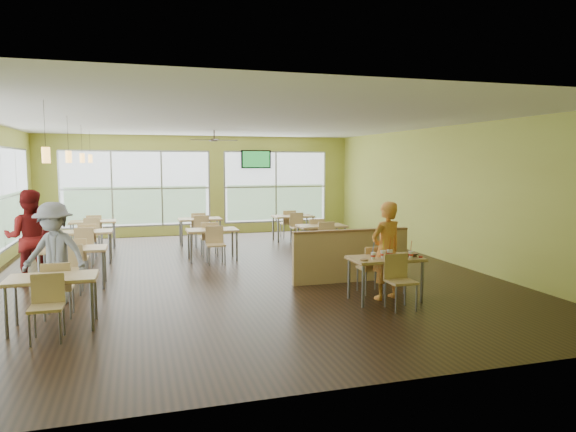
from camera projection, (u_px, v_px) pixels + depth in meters
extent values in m
plane|color=black|center=(236.00, 272.00, 11.07)|extent=(12.00, 12.00, 0.00)
plane|color=white|center=(235.00, 122.00, 10.73)|extent=(12.00, 12.00, 0.00)
cube|color=#C1CA51|center=(201.00, 186.00, 16.62)|extent=(10.00, 0.04, 3.20)
cube|color=#C1CA51|center=(346.00, 237.00, 5.18)|extent=(10.00, 0.04, 3.20)
cube|color=#C1CA51|center=(441.00, 194.00, 12.31)|extent=(0.04, 12.00, 3.20)
cube|color=white|center=(9.00, 197.00, 12.37)|extent=(0.02, 4.50, 2.35)
cube|color=white|center=(137.00, 189.00, 16.05)|extent=(4.50, 0.02, 2.35)
cube|color=white|center=(276.00, 187.00, 17.32)|extent=(3.50, 0.02, 2.35)
cube|color=#B7BABC|center=(210.00, 224.00, 16.80)|extent=(8.00, 0.04, 0.05)
cube|color=tan|center=(385.00, 258.00, 8.70)|extent=(1.20, 0.70, 0.04)
cube|color=brown|center=(385.00, 260.00, 8.70)|extent=(1.22, 0.71, 0.01)
cylinder|color=slate|center=(363.00, 286.00, 8.31)|extent=(0.05, 0.05, 0.71)
cylinder|color=slate|center=(422.00, 282.00, 8.61)|extent=(0.05, 0.05, 0.71)
cylinder|color=slate|center=(349.00, 278.00, 8.86)|extent=(0.05, 0.05, 0.71)
cylinder|color=slate|center=(405.00, 274.00, 9.16)|extent=(0.05, 0.05, 0.71)
cube|color=tan|center=(371.00, 268.00, 9.25)|extent=(0.42, 0.42, 0.04)
cube|color=tan|center=(367.00, 254.00, 9.41)|extent=(0.42, 0.04, 0.40)
cube|color=tan|center=(401.00, 282.00, 8.20)|extent=(0.42, 0.42, 0.04)
cube|color=tan|center=(407.00, 271.00, 8.00)|extent=(0.42, 0.04, 0.40)
cube|color=tan|center=(351.00, 257.00, 10.10)|extent=(2.40, 0.12, 1.00)
cube|color=brown|center=(351.00, 231.00, 10.05)|extent=(2.40, 0.14, 0.04)
cube|color=tan|center=(52.00, 278.00, 7.23)|extent=(1.20, 0.70, 0.04)
cube|color=brown|center=(52.00, 280.00, 7.23)|extent=(1.22, 0.71, 0.01)
cylinder|color=slate|center=(6.00, 313.00, 6.84)|extent=(0.05, 0.05, 0.71)
cylinder|color=slate|center=(92.00, 306.00, 7.14)|extent=(0.05, 0.05, 0.71)
cylinder|color=slate|center=(16.00, 301.00, 7.39)|extent=(0.05, 0.05, 0.71)
cylinder|color=slate|center=(95.00, 296.00, 7.70)|extent=(0.05, 0.05, 0.71)
cube|color=tan|center=(59.00, 288.00, 7.78)|extent=(0.42, 0.42, 0.04)
cube|color=tan|center=(60.00, 271.00, 7.94)|extent=(0.42, 0.04, 0.40)
cube|color=tan|center=(46.00, 308.00, 6.73)|extent=(0.42, 0.42, 0.04)
cube|color=tan|center=(43.00, 295.00, 6.53)|extent=(0.42, 0.04, 0.40)
cube|color=tan|center=(73.00, 249.00, 9.61)|extent=(1.20, 0.70, 0.04)
cube|color=brown|center=(73.00, 250.00, 9.62)|extent=(1.22, 0.71, 0.01)
cylinder|color=slate|center=(40.00, 274.00, 9.22)|extent=(0.05, 0.05, 0.71)
cylinder|color=slate|center=(103.00, 270.00, 9.53)|extent=(0.05, 0.05, 0.71)
cylinder|color=slate|center=(45.00, 267.00, 9.78)|extent=(0.05, 0.05, 0.71)
cylinder|color=slate|center=(105.00, 264.00, 10.08)|extent=(0.05, 0.05, 0.71)
cube|color=tan|center=(77.00, 259.00, 10.17)|extent=(0.42, 0.42, 0.04)
cube|color=tan|center=(77.00, 246.00, 10.33)|extent=(0.42, 0.04, 0.40)
cube|color=tan|center=(70.00, 270.00, 9.12)|extent=(0.42, 0.42, 0.04)
cube|color=tan|center=(68.00, 259.00, 8.92)|extent=(0.42, 0.04, 0.40)
cube|color=tan|center=(85.00, 232.00, 12.00)|extent=(1.20, 0.70, 0.04)
cube|color=brown|center=(85.00, 233.00, 12.00)|extent=(1.22, 0.71, 0.01)
cylinder|color=slate|center=(59.00, 251.00, 11.61)|extent=(0.05, 0.05, 0.71)
cylinder|color=slate|center=(110.00, 249.00, 11.91)|extent=(0.05, 0.05, 0.71)
cylinder|color=slate|center=(63.00, 247.00, 12.16)|extent=(0.05, 0.05, 0.71)
cylinder|color=slate|center=(111.00, 245.00, 12.47)|extent=(0.05, 0.05, 0.71)
cube|color=tan|center=(88.00, 240.00, 12.55)|extent=(0.42, 0.42, 0.04)
cube|color=tan|center=(88.00, 230.00, 12.71)|extent=(0.42, 0.04, 0.40)
cube|color=tan|center=(84.00, 247.00, 11.50)|extent=(0.42, 0.42, 0.04)
cube|color=tan|center=(82.00, 239.00, 11.30)|extent=(0.42, 0.04, 0.40)
cube|color=tan|center=(93.00, 221.00, 14.10)|extent=(1.20, 0.70, 0.04)
cube|color=brown|center=(93.00, 222.00, 14.10)|extent=(1.22, 0.71, 0.01)
cylinder|color=slate|center=(71.00, 237.00, 13.71)|extent=(0.05, 0.05, 0.71)
cylinder|color=slate|center=(114.00, 236.00, 14.01)|extent=(0.05, 0.05, 0.71)
cylinder|color=slate|center=(74.00, 234.00, 14.26)|extent=(0.05, 0.05, 0.71)
cylinder|color=slate|center=(114.00, 233.00, 14.57)|extent=(0.05, 0.05, 0.71)
cube|color=tan|center=(95.00, 229.00, 14.65)|extent=(0.42, 0.42, 0.04)
cube|color=tan|center=(95.00, 221.00, 14.81)|extent=(0.42, 0.04, 0.40)
cube|color=tan|center=(92.00, 234.00, 13.60)|extent=(0.42, 0.42, 0.04)
cube|color=tan|center=(91.00, 227.00, 13.40)|extent=(0.42, 0.04, 0.40)
cube|color=tan|center=(212.00, 230.00, 12.34)|extent=(1.20, 0.70, 0.04)
cube|color=brown|center=(212.00, 231.00, 12.34)|extent=(1.22, 0.71, 0.01)
cylinder|color=slate|center=(191.00, 248.00, 11.95)|extent=(0.05, 0.05, 0.71)
cylinder|color=slate|center=(237.00, 246.00, 12.25)|extent=(0.05, 0.05, 0.71)
cylinder|color=slate|center=(189.00, 244.00, 12.50)|extent=(0.05, 0.05, 0.71)
cylinder|color=slate|center=(232.00, 243.00, 12.81)|extent=(0.05, 0.05, 0.71)
cube|color=tan|center=(209.00, 238.00, 12.89)|extent=(0.42, 0.42, 0.04)
cube|color=tan|center=(208.00, 229.00, 13.05)|extent=(0.42, 0.04, 0.40)
cube|color=tan|center=(216.00, 245.00, 11.84)|extent=(0.42, 0.42, 0.04)
cube|color=tan|center=(217.00, 237.00, 11.64)|extent=(0.42, 0.04, 0.40)
cube|color=tan|center=(200.00, 219.00, 14.72)|extent=(1.20, 0.70, 0.04)
cube|color=brown|center=(200.00, 220.00, 14.73)|extent=(1.22, 0.71, 0.01)
cylinder|color=slate|center=(182.00, 234.00, 14.33)|extent=(0.05, 0.05, 0.71)
cylinder|color=slate|center=(220.00, 232.00, 14.64)|extent=(0.05, 0.05, 0.71)
cylinder|color=slate|center=(180.00, 231.00, 14.89)|extent=(0.05, 0.05, 0.71)
cylinder|color=slate|center=(217.00, 230.00, 15.19)|extent=(0.05, 0.05, 0.71)
cube|color=tan|center=(198.00, 226.00, 15.28)|extent=(0.42, 0.42, 0.04)
cube|color=tan|center=(197.00, 218.00, 15.44)|extent=(0.42, 0.04, 0.40)
cube|color=tan|center=(202.00, 231.00, 14.23)|extent=(0.42, 0.42, 0.04)
cube|color=tan|center=(203.00, 224.00, 14.02)|extent=(0.42, 0.04, 0.40)
cube|color=tan|center=(321.00, 226.00, 13.13)|extent=(1.20, 0.70, 0.04)
cube|color=brown|center=(321.00, 227.00, 13.13)|extent=(1.22, 0.71, 0.01)
cylinder|color=slate|center=(305.00, 243.00, 12.74)|extent=(0.05, 0.05, 0.71)
cylinder|color=slate|center=(345.00, 241.00, 13.04)|extent=(0.05, 0.05, 0.71)
cylinder|color=slate|center=(298.00, 240.00, 13.29)|extent=(0.05, 0.05, 0.71)
cylinder|color=slate|center=(337.00, 238.00, 13.60)|extent=(0.05, 0.05, 0.71)
cube|color=tan|center=(314.00, 234.00, 13.68)|extent=(0.42, 0.42, 0.04)
cube|color=tan|center=(312.00, 225.00, 13.84)|extent=(0.42, 0.04, 0.40)
cube|color=tan|center=(329.00, 240.00, 12.63)|extent=(0.42, 0.42, 0.04)
cube|color=tan|center=(332.00, 232.00, 12.43)|extent=(0.42, 0.04, 0.40)
cube|color=tan|center=(293.00, 216.00, 15.51)|extent=(1.20, 0.70, 0.04)
cube|color=brown|center=(293.00, 217.00, 15.52)|extent=(1.22, 0.71, 0.01)
cylinder|color=slate|center=(278.00, 230.00, 15.12)|extent=(0.05, 0.05, 0.71)
cylinder|color=slate|center=(313.00, 229.00, 15.43)|extent=(0.05, 0.05, 0.71)
cylinder|color=slate|center=(273.00, 228.00, 15.68)|extent=(0.05, 0.05, 0.71)
cylinder|color=slate|center=(307.00, 227.00, 15.98)|extent=(0.05, 0.05, 0.71)
cube|color=tan|center=(288.00, 223.00, 16.07)|extent=(0.42, 0.42, 0.04)
cube|color=tan|center=(286.00, 216.00, 16.22)|extent=(0.42, 0.04, 0.40)
cube|color=tan|center=(298.00, 227.00, 15.02)|extent=(0.42, 0.42, 0.04)
cube|color=tan|center=(300.00, 221.00, 14.81)|extent=(0.42, 0.04, 0.40)
cylinder|color=#2D2119|center=(45.00, 126.00, 7.01)|extent=(0.01, 0.01, 0.70)
cylinder|color=#F5A944|center=(46.00, 155.00, 7.05)|extent=(0.11, 0.11, 0.22)
cylinder|color=#2D2119|center=(68.00, 135.00, 9.39)|extent=(0.01, 0.01, 0.70)
cylinder|color=#F5A944|center=(69.00, 157.00, 9.43)|extent=(0.11, 0.11, 0.22)
cylinder|color=#2D2119|center=(82.00, 140.00, 11.78)|extent=(0.01, 0.01, 0.70)
cylinder|color=#F5A944|center=(82.00, 158.00, 11.82)|extent=(0.11, 0.11, 0.22)
cylinder|color=#2D2119|center=(90.00, 144.00, 13.88)|extent=(0.01, 0.01, 0.70)
cylinder|color=#F5A944|center=(90.00, 159.00, 13.92)|extent=(0.11, 0.11, 0.22)
cylinder|color=#2D2119|center=(214.00, 135.00, 13.61)|extent=(0.03, 0.03, 0.24)
cylinder|color=#2D2119|center=(214.00, 140.00, 13.62)|extent=(0.16, 0.16, 0.06)
cube|color=#2D2119|center=(227.00, 140.00, 13.72)|extent=(0.55, 0.10, 0.01)
cube|color=#2D2119|center=(212.00, 141.00, 13.96)|extent=(0.10, 0.55, 0.01)
cube|color=#2D2119|center=(201.00, 140.00, 13.52)|extent=(0.55, 0.10, 0.01)
cube|color=#2D2119|center=(216.00, 139.00, 13.29)|extent=(0.10, 0.55, 0.01)
cube|color=black|center=(256.00, 159.00, 16.95)|extent=(1.00, 0.06, 0.60)
cube|color=#218837|center=(256.00, 159.00, 16.91)|extent=(0.90, 0.01, 0.52)
imported|color=#CD5216|center=(386.00, 251.00, 8.79)|extent=(0.70, 0.56, 1.69)
imported|color=#5B0E0D|center=(29.00, 237.00, 9.84)|extent=(0.90, 0.70, 1.84)
imported|color=slate|center=(55.00, 254.00, 8.45)|extent=(1.26, 1.02, 1.71)
cone|color=white|center=(373.00, 256.00, 8.50)|extent=(0.08, 0.08, 0.11)
cylinder|color=red|center=(373.00, 256.00, 8.50)|extent=(0.08, 0.08, 0.03)
cylinder|color=white|center=(373.00, 252.00, 8.49)|extent=(0.09, 0.09, 0.01)
cylinder|color=blue|center=(373.00, 247.00, 8.48)|extent=(0.02, 0.05, 0.20)
cone|color=white|center=(383.00, 255.00, 8.58)|extent=(0.09, 0.09, 0.13)
cylinder|color=red|center=(383.00, 254.00, 8.58)|extent=(0.09, 0.09, 0.04)
cylinder|color=white|center=(383.00, 250.00, 8.58)|extent=(0.10, 0.10, 0.01)
cylinder|color=gold|center=(383.00, 244.00, 8.56)|extent=(0.03, 0.06, 0.23)
cone|color=white|center=(390.00, 254.00, 8.64)|extent=(0.10, 0.10, 0.13)
cylinder|color=red|center=(390.00, 254.00, 8.64)|extent=(0.09, 0.09, 0.04)
cylinder|color=white|center=(390.00, 250.00, 8.63)|extent=(0.10, 0.10, 0.01)
cylinder|color=red|center=(390.00, 243.00, 8.62)|extent=(0.01, 0.06, 0.24)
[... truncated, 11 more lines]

